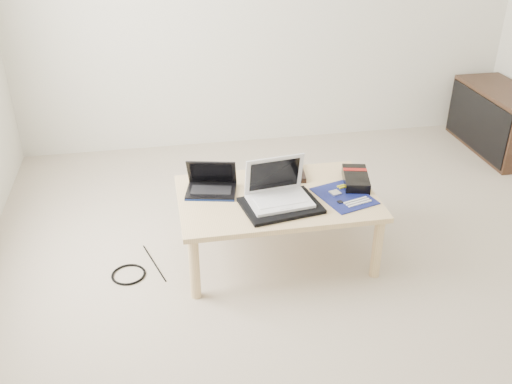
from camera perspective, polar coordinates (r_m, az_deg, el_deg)
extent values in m
plane|color=#BEB19A|center=(3.23, 8.57, -8.78)|extent=(4.00, 4.00, 0.00)
cube|color=#DBB584|center=(3.20, 2.10, -0.58)|extent=(1.10, 0.70, 0.03)
cylinder|color=#DBB584|center=(3.00, -6.18, -7.57)|extent=(0.06, 0.06, 0.37)
cylinder|color=#DBB584|center=(3.20, 12.03, -5.49)|extent=(0.06, 0.06, 0.37)
cylinder|color=#DBB584|center=(3.50, -7.06, -1.79)|extent=(0.06, 0.06, 0.37)
cylinder|color=#DBB584|center=(3.67, 8.67, -0.31)|extent=(0.06, 0.06, 0.37)
cube|color=#3D2819|center=(5.00, 23.21, 6.59)|extent=(0.40, 0.90, 0.50)
cube|color=black|center=(4.90, 21.23, 6.53)|extent=(0.02, 0.86, 0.44)
cube|color=black|center=(3.41, 2.36, 1.97)|extent=(0.32, 0.27, 0.03)
cube|color=black|center=(3.22, -4.50, 0.08)|extent=(0.31, 0.25, 0.02)
cube|color=black|center=(3.21, -4.51, 0.21)|extent=(0.24, 0.15, 0.00)
cube|color=black|center=(3.15, -4.65, -0.40)|extent=(0.07, 0.04, 0.00)
cube|color=black|center=(3.23, -4.45, 1.99)|extent=(0.29, 0.15, 0.17)
cube|color=black|center=(3.22, -4.46, 1.90)|extent=(0.24, 0.12, 0.14)
cube|color=#0C1A45|center=(3.14, -4.68, -0.83)|extent=(0.27, 0.07, 0.01)
cube|color=black|center=(3.21, 1.94, -0.02)|extent=(0.28, 0.25, 0.01)
cube|color=white|center=(3.21, 1.95, 0.07)|extent=(0.23, 0.19, 0.00)
cube|color=silver|center=(3.23, 3.77, 0.15)|extent=(0.10, 0.20, 0.02)
cube|color=gray|center=(3.22, 3.77, 0.29)|extent=(0.08, 0.17, 0.00)
cube|color=black|center=(3.07, 2.49, -1.36)|extent=(0.45, 0.36, 0.02)
cube|color=silver|center=(3.08, 2.39, -0.91)|extent=(0.36, 0.27, 0.02)
cube|color=white|center=(3.07, 2.42, -0.79)|extent=(0.28, 0.16, 0.00)
cube|color=silver|center=(3.00, 2.97, -1.54)|extent=(0.08, 0.04, 0.00)
cube|color=silver|center=(3.10, 1.83, 1.80)|extent=(0.33, 0.09, 0.22)
cube|color=black|center=(3.10, 1.87, 1.74)|extent=(0.28, 0.07, 0.18)
cube|color=#0B124C|center=(3.21, 8.80, -0.40)|extent=(0.34, 0.38, 0.01)
cube|color=silver|center=(3.22, 7.91, -0.08)|extent=(0.07, 0.07, 0.01)
cube|color=yellow|center=(3.32, 8.92, 0.73)|extent=(0.11, 0.04, 0.01)
cube|color=yellow|center=(3.30, 9.11, 0.59)|extent=(0.11, 0.04, 0.01)
cube|color=silver|center=(3.17, 9.90, -0.80)|extent=(0.15, 0.05, 0.01)
cube|color=silver|center=(3.16, 10.13, -0.97)|extent=(0.15, 0.05, 0.01)
cube|color=silver|center=(3.14, 10.36, -1.14)|extent=(0.15, 0.05, 0.01)
cube|color=black|center=(3.14, 8.41, -0.99)|extent=(0.03, 0.03, 0.01)
cube|color=black|center=(3.35, 9.94, 1.31)|extent=(0.20, 0.30, 0.06)
cube|color=maroon|center=(3.39, 9.87, 2.23)|extent=(0.14, 0.06, 0.00)
torus|color=black|center=(3.14, 0.86, -0.73)|extent=(0.12, 0.12, 0.01)
torus|color=black|center=(3.31, -12.63, -8.05)|extent=(0.22, 0.22, 0.01)
cylinder|color=black|center=(3.38, -10.15, -6.98)|extent=(0.12, 0.37, 0.01)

